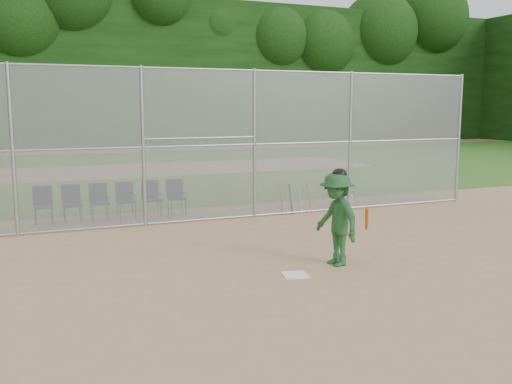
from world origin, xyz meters
name	(u,v)px	position (x,y,z in m)	size (l,w,h in m)	color
ground	(307,268)	(0.00, 0.00, 0.00)	(100.00, 100.00, 0.00)	tan
grass_strip	(130,170)	(0.00, 18.00, 0.01)	(100.00, 100.00, 0.00)	#30631D
dirt_patch_far	(130,170)	(0.00, 18.00, 0.01)	(24.00, 24.00, 0.00)	tan
backstop_fence	(219,142)	(0.00, 5.00, 2.07)	(16.09, 0.09, 4.00)	gray
treeline	(119,56)	(0.00, 20.00, 5.50)	(81.00, 60.00, 11.00)	black
home_plate	(295,275)	(-0.42, -0.32, 0.01)	(0.43, 0.43, 0.02)	white
batter_at_plate	(337,219)	(0.61, -0.01, 0.90)	(1.01, 1.32, 1.86)	#1F4E24
water_cooler	(347,198)	(4.31, 5.58, 0.23)	(0.36, 0.36, 0.46)	white
spare_bats	(295,199)	(2.31, 5.13, 0.41)	(0.96, 0.35, 0.84)	#D84C14
chair_0	(43,206)	(-4.37, 6.25, 0.48)	(0.54, 0.52, 0.96)	#0F1439
chair_1	(72,204)	(-3.66, 6.25, 0.48)	(0.54, 0.52, 0.96)	#0F1439
chair_2	(100,202)	(-2.96, 6.25, 0.48)	(0.54, 0.52, 0.96)	#0F1439
chair_3	(126,200)	(-2.25, 6.25, 0.48)	(0.54, 0.52, 0.96)	#0F1439
chair_4	(152,199)	(-1.55, 6.25, 0.48)	(0.54, 0.52, 0.96)	#0F1439
chair_5	(177,197)	(-0.84, 6.25, 0.48)	(0.54, 0.52, 0.96)	#0F1439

